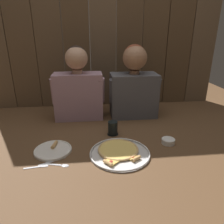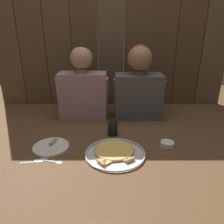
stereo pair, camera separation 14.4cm
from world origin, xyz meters
name	(u,v)px [view 1 (the left image)]	position (x,y,z in m)	size (l,w,h in m)	color
ground_plane	(112,142)	(0.00, 0.00, 0.00)	(3.20, 3.20, 0.00)	brown
pizza_tray	(119,152)	(0.03, -0.14, 0.01)	(0.37, 0.37, 0.03)	silver
dinner_plate	(53,150)	(-0.38, -0.07, 0.01)	(0.23, 0.23, 0.03)	white
drinking_glass	(113,128)	(0.02, 0.12, 0.05)	(0.08, 0.08, 0.10)	black
dipping_bowl	(168,141)	(0.37, -0.06, 0.02)	(0.09, 0.09, 0.03)	white
table_fork	(37,167)	(-0.44, -0.23, 0.00)	(0.13, 0.03, 0.01)	silver
table_knife	(52,161)	(-0.37, -0.19, 0.00)	(0.15, 0.08, 0.01)	silver
table_spoon	(61,165)	(-0.31, -0.23, 0.00)	(0.14, 0.05, 0.01)	silver
diner_left	(78,87)	(-0.23, 0.46, 0.27)	(0.43, 0.20, 0.60)	gray
diner_right	(134,85)	(0.23, 0.47, 0.28)	(0.43, 0.22, 0.61)	#4C4C51
wooden_backdrop_wall	(103,31)	(0.00, 0.80, 0.70)	(2.19, 0.03, 1.41)	brown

